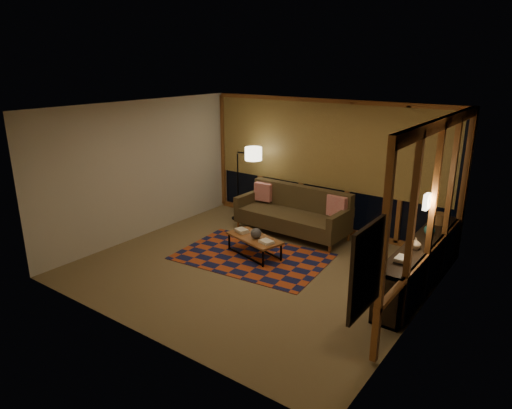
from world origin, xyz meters
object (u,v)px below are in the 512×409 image
Objects in this scene: floor_lamp at (238,183)px; coffee_table at (254,246)px; sofa at (292,212)px; bookshelf at (420,263)px.

coffee_table is at bearing -53.56° from floor_lamp.
bookshelf is at bearing -13.15° from sofa.
floor_lamp reaches higher than bookshelf.
coffee_table is 2.20m from floor_lamp.
sofa reaches higher than bookshelf.
sofa is 2.12× the size of coffee_table.
coffee_table is (0.02, -1.32, -0.29)m from sofa.
bookshelf is (4.30, -0.85, -0.46)m from floor_lamp.
bookshelf is (2.81, -0.72, -0.09)m from sofa.
sofa reaches higher than coffee_table.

